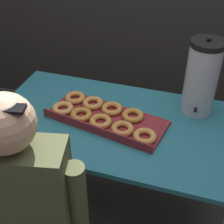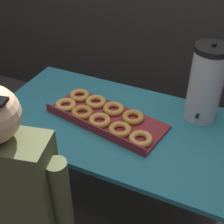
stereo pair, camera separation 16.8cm
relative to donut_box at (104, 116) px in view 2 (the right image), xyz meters
The scene contains 6 objects.
ground_plane 0.74m from the donut_box, ahead, with size 12.00×12.00×0.00m, color #3D3833.
folding_table 0.09m from the donut_box, ahead, with size 1.37×0.76×0.72m.
donut_box is the anchor object (origin of this frame).
coffee_urn 0.57m from the donut_box, 27.15° to the left, with size 0.18×0.20×0.45m.
cell_phone 0.57m from the donut_box, 155.32° to the right, with size 0.10×0.16×0.01m.
person_seated 0.65m from the donut_box, 102.05° to the right, with size 0.51×0.27×1.24m.
Camera 2 is at (0.55, -1.22, 1.78)m, focal length 50.00 mm.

